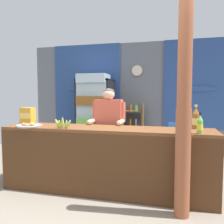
# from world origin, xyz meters

# --- Properties ---
(ground_plane) EXTENTS (7.66, 7.66, 0.00)m
(ground_plane) POSITION_xyz_m (0.00, 1.18, 0.00)
(ground_plane) COLOR gray
(back_wall_curtained) EXTENTS (5.36, 0.22, 2.64)m
(back_wall_curtained) POSITION_xyz_m (-0.00, 2.99, 1.36)
(back_wall_curtained) COLOR slate
(back_wall_curtained) RESTS_ON ground
(stall_counter) EXTENTS (2.97, 0.60, 0.92)m
(stall_counter) POSITION_xyz_m (-0.07, 0.34, 0.57)
(stall_counter) COLOR brown
(stall_counter) RESTS_ON ground
(timber_post) EXTENTS (0.19, 0.17, 2.47)m
(timber_post) POSITION_xyz_m (0.96, 0.01, 1.18)
(timber_post) COLOR #995133
(timber_post) RESTS_ON ground
(drink_fridge) EXTENTS (0.79, 0.70, 1.85)m
(drink_fridge) POSITION_xyz_m (-0.91, 2.50, 1.02)
(drink_fridge) COLOR black
(drink_fridge) RESTS_ON ground
(bottle_shelf_rack) EXTENTS (0.48, 0.28, 1.18)m
(bottle_shelf_rack) POSITION_xyz_m (-0.03, 2.71, 0.62)
(bottle_shelf_rack) COLOR brown
(bottle_shelf_rack) RESTS_ON ground
(plastic_lawn_chair) EXTENTS (0.57, 0.57, 0.86)m
(plastic_lawn_chair) POSITION_xyz_m (1.03, 1.85, 0.49)
(plastic_lawn_chair) COLOR #3884D6
(plastic_lawn_chair) RESTS_ON ground
(shopkeeper) EXTENTS (0.55, 0.42, 1.49)m
(shopkeeper) POSITION_xyz_m (-0.16, 0.96, 0.94)
(shopkeeper) COLOR #28282D
(shopkeeper) RESTS_ON ground
(soda_bottle_iced_tea) EXTENTS (0.09, 0.09, 0.33)m
(soda_bottle_iced_tea) POSITION_xyz_m (1.15, 0.64, 1.06)
(soda_bottle_iced_tea) COLOR brown
(soda_bottle_iced_tea) RESTS_ON stall_counter
(soda_bottle_lime_soda) EXTENTS (0.07, 0.07, 0.25)m
(soda_bottle_lime_soda) POSITION_xyz_m (1.16, 0.24, 1.03)
(soda_bottle_lime_soda) COLOR #75C64C
(soda_bottle_lime_soda) RESTS_ON stall_counter
(snack_box_choco_powder) EXTENTS (0.20, 0.15, 0.26)m
(snack_box_choco_powder) POSITION_xyz_m (-1.43, 0.62, 1.05)
(snack_box_choco_powder) COLOR gold
(snack_box_choco_powder) RESTS_ON stall_counter
(pastry_tray) EXTENTS (0.36, 0.36, 0.06)m
(pastry_tray) POSITION_xyz_m (-1.16, 0.27, 0.94)
(pastry_tray) COLOR #BCBCC1
(pastry_tray) RESTS_ON stall_counter
(banana_bunch) EXTENTS (0.27, 0.06, 0.16)m
(banana_bunch) POSITION_xyz_m (-0.62, 0.23, 0.99)
(banana_bunch) COLOR #B7C647
(banana_bunch) RESTS_ON stall_counter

